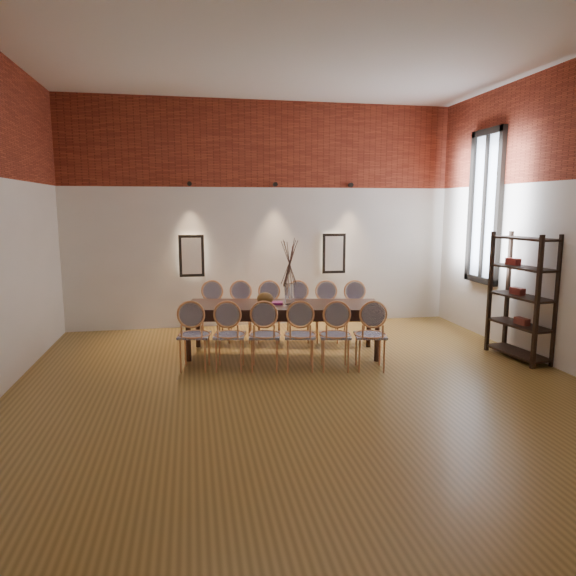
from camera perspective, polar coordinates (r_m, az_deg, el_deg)
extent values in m
cube|color=olive|center=(6.28, 1.98, -11.18)|extent=(7.00, 7.00, 0.02)
cube|color=silver|center=(6.18, 2.21, 26.45)|extent=(7.00, 7.00, 0.02)
cube|color=silver|center=(9.39, -2.76, 8.04)|extent=(7.00, 0.10, 4.00)
cube|color=silver|center=(2.56, 20.01, 4.94)|extent=(7.00, 0.10, 4.00)
cube|color=maroon|center=(9.39, -2.76, 15.69)|extent=(7.00, 0.02, 1.50)
cube|color=#FFEAC6|center=(9.24, -10.66, 3.54)|extent=(0.36, 0.06, 0.66)
cube|color=#FFEAC6|center=(9.60, 5.08, 3.86)|extent=(0.36, 0.06, 0.66)
cylinder|color=black|center=(9.18, -10.89, 11.31)|extent=(0.08, 0.10, 0.08)
cylinder|color=black|center=(9.30, -1.43, 11.43)|extent=(0.08, 0.10, 0.08)
cylinder|color=black|center=(9.63, 6.99, 11.29)|extent=(0.08, 0.10, 0.08)
cube|color=silver|center=(9.10, 21.10, 8.37)|extent=(0.02, 0.78, 2.38)
cube|color=black|center=(9.09, 20.99, 8.38)|extent=(0.08, 0.90, 2.50)
cube|color=black|center=(9.09, 20.99, 8.38)|extent=(0.06, 0.06, 2.40)
cube|color=#341B14|center=(7.59, -0.56, -4.57)|extent=(2.93, 1.41, 0.75)
cylinder|color=silver|center=(7.48, 0.15, -0.66)|extent=(0.14, 0.14, 0.30)
ellipsoid|color=brown|center=(7.45, -2.56, -1.18)|extent=(0.24, 0.24, 0.18)
cube|color=#8E2173|center=(7.51, -1.59, -1.67)|extent=(0.29, 0.23, 0.03)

